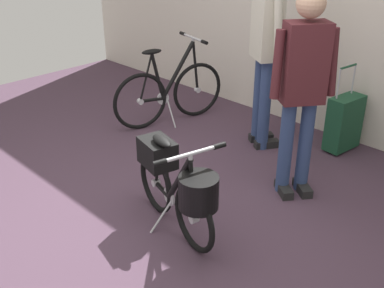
% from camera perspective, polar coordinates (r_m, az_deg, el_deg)
% --- Properties ---
extents(ground_plane, '(7.61, 7.61, 0.00)m').
position_cam_1_polar(ground_plane, '(3.54, -4.28, -9.29)').
color(ground_plane, '#473342').
extents(folding_bike_foreground, '(1.00, 0.52, 0.73)m').
position_cam_1_polar(folding_bike_foreground, '(3.22, -1.89, -4.86)').
color(folding_bike_foreground, black).
rests_on(folding_bike_foreground, ground_plane).
extents(display_bike_left, '(0.52, 1.28, 0.91)m').
position_cam_1_polar(display_bike_left, '(5.03, -2.76, 6.40)').
color(display_bike_left, black).
rests_on(display_bike_left, ground_plane).
extents(visitor_near_wall, '(0.39, 0.44, 1.61)m').
position_cam_1_polar(visitor_near_wall, '(3.60, 13.34, 7.10)').
color(visitor_near_wall, navy).
rests_on(visitor_near_wall, ground_plane).
extents(visitor_browsing, '(0.45, 0.38, 1.81)m').
position_cam_1_polar(visitor_browsing, '(4.33, 9.10, 12.58)').
color(visitor_browsing, navy).
rests_on(visitor_browsing, ground_plane).
extents(rolling_suitcase, '(0.22, 0.38, 0.83)m').
position_cam_1_polar(rolling_suitcase, '(4.65, 18.10, 2.52)').
color(rolling_suitcase, '#19472D').
rests_on(rolling_suitcase, ground_plane).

